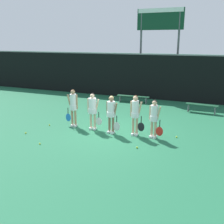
# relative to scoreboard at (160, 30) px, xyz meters

# --- Properties ---
(ground_plane) EXTENTS (140.00, 140.00, 0.00)m
(ground_plane) POSITION_rel_scoreboard_xyz_m (-0.06, -8.19, -4.59)
(ground_plane) COLOR #216642
(fence_windscreen) EXTENTS (60.00, 0.08, 3.06)m
(fence_windscreen) POSITION_rel_scoreboard_xyz_m (-0.06, -0.91, -3.05)
(fence_windscreen) COLOR black
(fence_windscreen) RESTS_ON ground_plane
(scoreboard) EXTENTS (3.14, 0.15, 5.96)m
(scoreboard) POSITION_rel_scoreboard_xyz_m (0.00, 0.00, 0.00)
(scoreboard) COLOR #515156
(scoreboard) RESTS_ON ground_plane
(bench_courtside) EXTENTS (1.76, 0.49, 0.47)m
(bench_courtside) POSITION_rel_scoreboard_xyz_m (3.30, -3.31, -4.19)
(bench_courtside) COLOR #19472D
(bench_courtside) RESTS_ON ground_plane
(bench_far) EXTENTS (2.14, 0.48, 0.43)m
(bench_far) POSITION_rel_scoreboard_xyz_m (-1.02, -2.35, -4.22)
(bench_far) COLOR #19472D
(bench_far) RESTS_ON ground_plane
(player_0) EXTENTS (0.60, 0.34, 1.76)m
(player_0) POSITION_rel_scoreboard_xyz_m (-2.06, -8.10, -3.57)
(player_0) COLOR tan
(player_0) RESTS_ON ground_plane
(player_1) EXTENTS (0.68, 0.40, 1.67)m
(player_1) POSITION_rel_scoreboard_xyz_m (-1.02, -8.15, -3.60)
(player_1) COLOR beige
(player_1) RESTS_ON ground_plane
(player_2) EXTENTS (0.66, 0.38, 1.65)m
(player_2) POSITION_rel_scoreboard_xyz_m (-0.06, -8.29, -3.62)
(player_2) COLOR #8C664C
(player_2) RESTS_ON ground_plane
(player_3) EXTENTS (0.63, 0.34, 1.73)m
(player_3) POSITION_rel_scoreboard_xyz_m (0.97, -8.14, -3.58)
(player_3) COLOR tan
(player_3) RESTS_ON ground_plane
(player_4) EXTENTS (0.62, 0.34, 1.61)m
(player_4) POSITION_rel_scoreboard_xyz_m (1.77, -8.14, -3.66)
(player_4) COLOR tan
(player_4) RESTS_ON ground_plane
(tennis_ball_0) EXTENTS (0.07, 0.07, 0.07)m
(tennis_ball_0) POSITION_rel_scoreboard_xyz_m (2.67, -7.79, -4.56)
(tennis_ball_0) COLOR #CCE033
(tennis_ball_0) RESTS_ON ground_plane
(tennis_ball_1) EXTENTS (0.06, 0.06, 0.06)m
(tennis_ball_1) POSITION_rel_scoreboard_xyz_m (-3.17, -8.48, -4.56)
(tennis_ball_1) COLOR #CCE033
(tennis_ball_1) RESTS_ON ground_plane
(tennis_ball_2) EXTENTS (0.07, 0.07, 0.07)m
(tennis_ball_2) POSITION_rel_scoreboard_xyz_m (-2.12, -10.58, -4.56)
(tennis_ball_2) COLOR #CCE033
(tennis_ball_2) RESTS_ON ground_plane
(tennis_ball_3) EXTENTS (0.07, 0.07, 0.07)m
(tennis_ball_3) POSITION_rel_scoreboard_xyz_m (1.48, -9.48, -4.56)
(tennis_ball_3) COLOR #CCE033
(tennis_ball_3) RESTS_ON ground_plane
(tennis_ball_4) EXTENTS (0.07, 0.07, 0.07)m
(tennis_ball_4) POSITION_rel_scoreboard_xyz_m (-3.46, -9.81, -4.56)
(tennis_ball_4) COLOR #CCE033
(tennis_ball_4) RESTS_ON ground_plane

